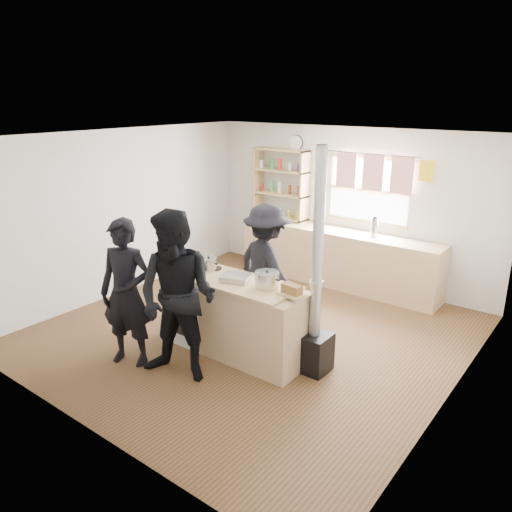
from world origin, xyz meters
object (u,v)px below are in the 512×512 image
object	(u,v)px
cooking_island	(234,316)
roast_tray	(236,277)
stockpot_stove	(209,264)
person_near_left	(126,293)
skillet_greens	(186,269)
person_far	(266,266)
thermos	(374,227)
bread_board	(292,291)
stockpot_counter	(267,280)
flue_heater	(315,316)
person_near_right	(178,298)

from	to	relation	value
cooking_island	roast_tray	size ratio (longest dim) A/B	5.07
cooking_island	stockpot_stove	size ratio (longest dim) A/B	9.41
roast_tray	person_near_left	xyz separation A→B (m)	(-0.85, -0.90, -0.12)
skillet_greens	roast_tray	world-z (taller)	roast_tray
person_near_left	person_far	world-z (taller)	person_near_left
thermos	stockpot_stove	distance (m)	2.84
thermos	bread_board	distance (m)	2.77
thermos	stockpot_counter	world-z (taller)	thermos
skillet_greens	person_far	world-z (taller)	person_far
roast_tray	stockpot_stove	xyz separation A→B (m)	(-0.50, 0.09, 0.04)
flue_heater	person_near_left	xyz separation A→B (m)	(-1.79, -1.12, 0.19)
stockpot_counter	thermos	bearing A→B (deg)	89.53
person_far	skillet_greens	bearing A→B (deg)	80.90
thermos	stockpot_counter	size ratio (longest dim) A/B	1.12
bread_board	skillet_greens	bearing A→B (deg)	-173.86
cooking_island	person_near_left	world-z (taller)	person_near_left
thermos	flue_heater	bearing A→B (deg)	-78.89
stockpot_counter	person_far	size ratio (longest dim) A/B	0.16
cooking_island	person_near_left	size ratio (longest dim) A/B	1.16
thermos	person_near_left	size ratio (longest dim) A/B	0.18
bread_board	flue_heater	world-z (taller)	flue_heater
stockpot_stove	skillet_greens	bearing A→B (deg)	-128.93
bread_board	person_near_left	distance (m)	1.85
skillet_greens	stockpot_counter	distance (m)	1.11
stockpot_counter	person_near_left	size ratio (longest dim) A/B	0.16
flue_heater	bread_board	bearing A→B (deg)	-132.85
person_near_left	person_near_right	xyz separation A→B (m)	(0.70, 0.12, 0.08)
roast_tray	stockpot_stove	distance (m)	0.51
stockpot_counter	person_near_left	xyz separation A→B (m)	(-1.26, -0.94, -0.17)
skillet_greens	roast_tray	bearing A→B (deg)	11.33
cooking_island	skillet_greens	bearing A→B (deg)	-168.62
roast_tray	stockpot_counter	bearing A→B (deg)	5.12
person_far	cooking_island	bearing A→B (deg)	117.76
thermos	flue_heater	xyz separation A→B (m)	(0.50, -2.55, -0.39)
person_near_left	person_near_right	distance (m)	0.71
thermos	bread_board	size ratio (longest dim) A/B	1.00
stockpot_stove	person_near_right	world-z (taller)	person_near_right
roast_tray	flue_heater	size ratio (longest dim) A/B	0.16
bread_board	cooking_island	bearing A→B (deg)	-178.26
flue_heater	person_near_left	bearing A→B (deg)	-148.04
stockpot_stove	bread_board	world-z (taller)	stockpot_stove
person_near_left	skillet_greens	bearing A→B (deg)	55.75
stockpot_stove	person_near_right	size ratio (longest dim) A/B	0.11
skillet_greens	person_near_right	distance (m)	0.83
skillet_greens	flue_heater	distance (m)	1.68
flue_heater	person_far	size ratio (longest dim) A/B	1.52
flue_heater	cooking_island	bearing A→B (deg)	-167.12
stockpot_stove	person_far	world-z (taller)	person_far
stockpot_stove	flue_heater	xyz separation A→B (m)	(1.44, 0.13, -0.34)
stockpot_counter	person_near_right	world-z (taller)	person_near_right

